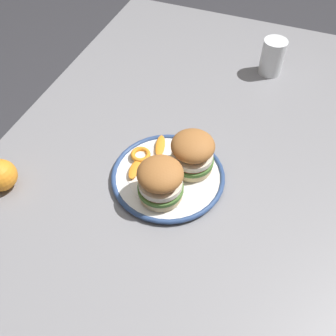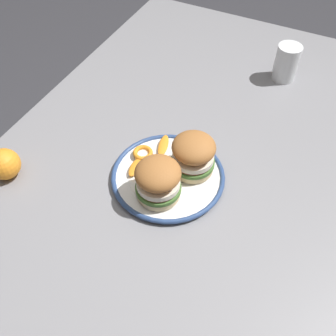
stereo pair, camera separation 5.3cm
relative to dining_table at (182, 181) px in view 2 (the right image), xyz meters
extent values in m
plane|color=#333338|center=(0.00, 0.00, -0.69)|extent=(8.00, 8.00, 0.00)
cube|color=gray|center=(0.00, 0.00, 0.08)|extent=(1.50, 0.95, 0.03)
cube|color=gray|center=(-0.69, -0.42, -0.31)|extent=(0.06, 0.06, 0.75)
cylinder|color=white|center=(0.08, -0.01, 0.10)|extent=(0.26, 0.26, 0.01)
torus|color=navy|center=(0.08, -0.01, 0.11)|extent=(0.28, 0.28, 0.01)
cylinder|color=white|center=(0.08, -0.01, 0.11)|extent=(0.20, 0.20, 0.00)
cylinder|color=beige|center=(0.03, 0.04, 0.12)|extent=(0.10, 0.10, 0.02)
cylinder|color=#477033|center=(0.03, 0.04, 0.13)|extent=(0.11, 0.11, 0.01)
cylinder|color=#BC3828|center=(0.03, 0.04, 0.14)|extent=(0.09, 0.09, 0.01)
cylinder|color=silver|center=(0.03, 0.04, 0.15)|extent=(0.10, 0.10, 0.01)
ellipsoid|color=#A36633|center=(0.03, 0.04, 0.19)|extent=(0.13, 0.13, 0.05)
cylinder|color=beige|center=(0.14, 0.00, 0.12)|extent=(0.10, 0.10, 0.02)
cylinder|color=#477033|center=(0.14, 0.00, 0.13)|extent=(0.11, 0.11, 0.01)
cylinder|color=#BC3828|center=(0.14, 0.00, 0.14)|extent=(0.09, 0.09, 0.01)
cylinder|color=silver|center=(0.14, 0.00, 0.15)|extent=(0.10, 0.10, 0.01)
ellipsoid|color=#A36633|center=(0.14, 0.00, 0.19)|extent=(0.12, 0.12, 0.05)
torus|color=orange|center=(0.05, -0.09, 0.12)|extent=(0.07, 0.07, 0.01)
cylinder|color=#F4E5C6|center=(0.05, -0.09, 0.11)|extent=(0.03, 0.03, 0.00)
ellipsoid|color=orange|center=(0.00, -0.06, 0.12)|extent=(0.08, 0.04, 0.01)
ellipsoid|color=orange|center=(0.10, -0.09, 0.12)|extent=(0.06, 0.03, 0.01)
cylinder|color=white|center=(-0.45, 0.14, 0.15)|extent=(0.07, 0.07, 0.11)
cylinder|color=silver|center=(-0.45, 0.14, 0.12)|extent=(0.07, 0.07, 0.06)
sphere|color=orange|center=(0.24, -0.37, 0.13)|extent=(0.08, 0.08, 0.08)
camera|label=1|loc=(0.63, 0.21, 0.84)|focal=41.40mm
camera|label=2|loc=(0.61, 0.26, 0.84)|focal=41.40mm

